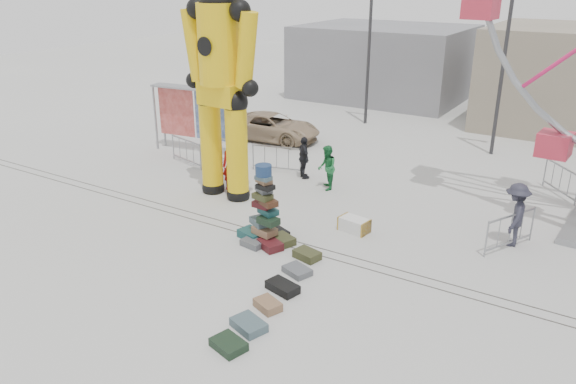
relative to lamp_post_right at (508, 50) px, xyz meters
The scene contains 26 objects.
ground 14.09m from the lamp_post_right, 103.39° to the right, with size 90.00×90.00×0.00m, color #9E9E99.
track_line_near 13.54m from the lamp_post_right, 104.01° to the right, with size 40.00×0.04×0.01m, color #47443F.
track_line_far 13.18m from the lamp_post_right, 104.46° to the right, with size 40.00×0.04×0.01m, color #47443F.
building_left 13.00m from the lamp_post_right, 135.30° to the left, with size 10.00×8.00×4.40m, color gray.
lamp_post_right is the anchor object (origin of this frame).
lamp_post_left 7.28m from the lamp_post_right, 164.05° to the left, with size 1.41×0.25×8.00m.
suitcase_tower 13.54m from the lamp_post_right, 106.66° to the right, with size 1.86×1.54×2.42m.
crash_test_dummy 12.33m from the lamp_post_right, 124.81° to the right, with size 3.19×1.41×8.04m.
banner_scaffold 13.35m from the lamp_post_right, 149.42° to the right, with size 4.06×1.16×2.90m.
steamer_trunk 11.40m from the lamp_post_right, 99.73° to the right, with size 0.92×0.53×0.43m, color silver.
row_case_0 13.63m from the lamp_post_right, 99.49° to the right, with size 0.72×0.49×0.23m, color #383B1D.
row_case_1 14.43m from the lamp_post_right, 98.06° to the right, with size 0.73×0.52×0.17m, color #56595E.
row_case_2 15.30m from the lamp_post_right, 97.01° to the right, with size 0.84×0.48×0.22m, color black.
row_case_3 16.12m from the lamp_post_right, 96.14° to the right, with size 0.66×0.45×0.21m, color #886245.
row_case_4 16.97m from the lamp_post_right, 95.51° to the right, with size 0.80×0.55×0.21m, color #455B63.
row_case_5 17.74m from the lamp_post_right, 95.10° to the right, with size 0.74×0.54×0.19m, color black.
barricade_dummy_a 13.94m from the lamp_post_right, 142.05° to the right, with size 2.00×0.10×1.10m, color gray, non-canonical shape.
barricade_dummy_b 12.54m from the lamp_post_right, 142.42° to the right, with size 2.00×0.10×1.10m, color gray, non-canonical shape.
barricade_dummy_c 10.58m from the lamp_post_right, 134.09° to the right, with size 2.00×0.10×1.10m, color gray, non-canonical shape.
barricade_wheel_front 10.24m from the lamp_post_right, 74.53° to the right, with size 2.00×0.10×1.10m, color gray, non-canonical shape.
barricade_wheel_back 6.29m from the lamp_post_right, 50.16° to the right, with size 2.00×0.10×1.10m, color gray, non-canonical shape.
pedestrian_red 12.45m from the lamp_post_right, 127.16° to the right, with size 0.67×0.44×1.85m, color red.
pedestrian_green 9.50m from the lamp_post_right, 118.93° to the right, with size 0.81×0.63×1.66m, color #1A6A34.
pedestrian_black 9.72m from the lamp_post_right, 128.08° to the right, with size 0.97×0.40×1.66m, color black.
pedestrian_grey 9.81m from the lamp_post_right, 73.86° to the right, with size 1.23×0.71×1.91m, color #242430.
parked_suv 10.80m from the lamp_post_right, 161.01° to the right, with size 2.13×4.61×1.28m, color #9F8566.
Camera 1 is at (7.90, -11.90, 7.51)m, focal length 35.00 mm.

